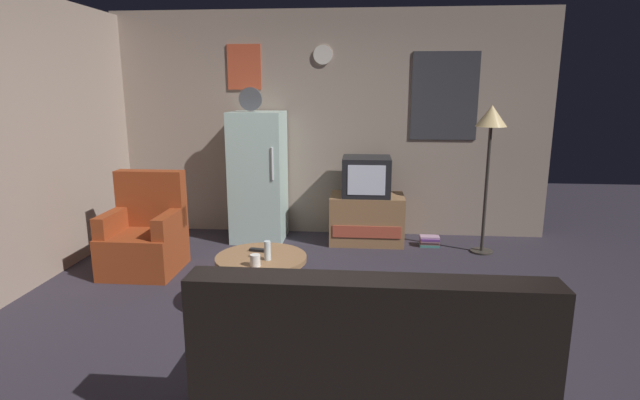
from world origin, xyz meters
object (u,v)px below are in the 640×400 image
object	(u,v)px
fridge	(259,176)
wine_glass	(267,251)
book_stack	(429,241)
remote_control	(259,250)
crt_tv	(366,176)
tv_stand	(367,219)
standing_lamp	(491,128)
armchair	(145,237)
couch	(368,372)
coffee_table	(262,284)
mug_ceramic_white	(255,260)

from	to	relation	value
fridge	wine_glass	world-z (taller)	fridge
wine_glass	book_stack	size ratio (longest dim) A/B	0.69
wine_glass	remote_control	xyz separation A→B (m)	(-0.11, 0.19, -0.06)
fridge	crt_tv	size ratio (longest dim) A/B	3.28
tv_stand	standing_lamp	bearing A→B (deg)	-11.94
fridge	crt_tv	bearing A→B (deg)	-1.60
armchair	remote_control	bearing A→B (deg)	-29.38
couch	coffee_table	bearing A→B (deg)	122.35
mug_ceramic_white	armchair	distance (m)	1.71
mug_ceramic_white	couch	distance (m)	1.39
book_stack	mug_ceramic_white	bearing A→B (deg)	-127.10
coffee_table	book_stack	xyz separation A→B (m)	(1.56, 1.83, -0.17)
fridge	wine_glass	bearing A→B (deg)	-76.46
crt_tv	book_stack	distance (m)	1.03
coffee_table	wine_glass	world-z (taller)	wine_glass
crt_tv	book_stack	xyz separation A→B (m)	(0.73, -0.10, -0.72)
tv_stand	book_stack	bearing A→B (deg)	-8.04
couch	fridge	bearing A→B (deg)	110.98
couch	remote_control	bearing A→B (deg)	121.48
standing_lamp	coffee_table	size ratio (longest dim) A/B	2.21
coffee_table	mug_ceramic_white	bearing A→B (deg)	-89.01
crt_tv	mug_ceramic_white	size ratio (longest dim) A/B	6.00
standing_lamp	coffee_table	world-z (taller)	standing_lamp
fridge	book_stack	world-z (taller)	fridge
fridge	remote_control	bearing A→B (deg)	-78.34
crt_tv	armchair	world-z (taller)	crt_tv
remote_control	book_stack	distance (m)	2.39
armchair	mug_ceramic_white	bearing A→B (deg)	-38.59
standing_lamp	book_stack	bearing A→B (deg)	163.09
wine_glass	remote_control	world-z (taller)	wine_glass
armchair	crt_tv	bearing A→B (deg)	26.87
wine_glass	armchair	distance (m)	1.68
mug_ceramic_white	fridge	bearing A→B (deg)	101.07
fridge	couch	size ratio (longest dim) A/B	1.04
tv_stand	wine_glass	bearing A→B (deg)	-111.08
mug_ceramic_white	armchair	xyz separation A→B (m)	(-1.33, 1.06, -0.17)
fridge	mug_ceramic_white	size ratio (longest dim) A/B	19.67
fridge	standing_lamp	world-z (taller)	fridge
mug_ceramic_white	couch	size ratio (longest dim) A/B	0.05
coffee_table	remote_control	xyz separation A→B (m)	(-0.04, 0.12, 0.24)
remote_control	armchair	xyz separation A→B (m)	(-1.29, 0.72, -0.14)
tv_stand	armchair	size ratio (longest dim) A/B	0.88
tv_stand	mug_ceramic_white	world-z (taller)	tv_stand
standing_lamp	wine_glass	bearing A→B (deg)	-139.40
coffee_table	crt_tv	bearing A→B (deg)	66.77
coffee_table	book_stack	world-z (taller)	coffee_table
armchair	couch	bearing A→B (deg)	-44.92
crt_tv	armchair	distance (m)	2.46
crt_tv	fridge	bearing A→B (deg)	178.40
standing_lamp	mug_ceramic_white	distance (m)	2.95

